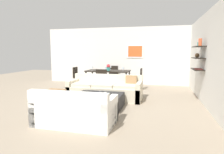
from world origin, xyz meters
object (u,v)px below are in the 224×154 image
Objects in this scene: candle_jar at (105,94)px; centerpiece_vase at (108,67)px; sofa_beige at (106,90)px; dining_chair_head at (113,74)px; coffee_table at (98,101)px; loveseat_white at (75,111)px; wine_glass_foot at (106,68)px; decorative_bowl at (99,93)px; wine_glass_left_near at (92,67)px; dining_chair_left_near at (78,76)px; dining_chair_foot at (102,79)px; wine_glass_head at (110,67)px; dining_chair_right_near at (138,78)px; wine_glass_right_near at (123,68)px; dining_table at (108,72)px.

centerpiece_vase is at bearing 103.74° from candle_jar.
dining_chair_head is at bearing 99.15° from sofa_beige.
coffee_table is 0.32m from candle_jar.
coffee_table is 15.33× the size of candle_jar.
loveseat_white is at bearing -84.96° from dining_chair_head.
decorative_bowl is at bearing -77.73° from wine_glass_foot.
wine_glass_left_near reaches higher than candle_jar.
candle_jar is 0.09× the size of dining_chair_left_near.
dining_chair_foot is 1.00× the size of dining_chair_head.
wine_glass_head is (-0.59, 3.50, 0.46)m from decorative_bowl.
wine_glass_foot is (-1.33, -0.19, 0.36)m from dining_chair_right_near.
wine_glass_right_near reaches higher than dining_chair_head.
dining_chair_head is (1.33, 1.07, 0.00)m from dining_chair_left_near.
sofa_beige is 1.12m from decorative_bowl.
centerpiece_vase is at bearing 5.36° from wine_glass_left_near.
wine_glass_right_near is (0.09, 2.99, 0.45)m from decorative_bowl.
loveseat_white is 4.68× the size of decorative_bowl.
dining_chair_head is 0.60m from wine_glass_head.
dining_chair_head is at bearing 98.19° from coffee_table.
dining_table reaches higher than coffee_table.
dining_table is at bearing 90.00° from wine_glass_foot.
wine_glass_head is at bearing 90.00° from wine_glass_foot.
dining_chair_head is 5.16× the size of wine_glass_right_near.
wine_glass_foot is (1.33, -0.19, 0.36)m from dining_chair_left_near.
dining_chair_head is at bearing 38.79° from dining_chair_left_near.
coffee_table is 3.59× the size of decorative_bowl.
wine_glass_head is (0.00, 0.40, 0.19)m from dining_table.
centerpiece_vase reaches higher than wine_glass_right_near.
wine_glass_head is (-0.68, 0.51, 0.01)m from wine_glass_right_near.
coffee_table is 7.83× the size of wine_glass_left_near.
candle_jar is 0.47× the size of wine_glass_head.
loveseat_white is 10.03× the size of wine_glass_foot.
dining_chair_left_near reaches higher than coffee_table.
coffee_table is at bearing -80.73° from wine_glass_head.
sofa_beige reaches higher than dining_table.
coffee_table is 7.23× the size of wine_glass_head.
wine_glass_right_near is at bearing -55.00° from dining_chair_head.
wine_glass_left_near is (-0.68, 0.75, 0.37)m from dining_chair_foot.
loveseat_white is 4.54m from dining_chair_left_near.
wine_glass_left_near reaches higher than dining_chair_head.
candle_jar is 0.09× the size of dining_chair_foot.
sofa_beige is 8.67× the size of centerpiece_vase.
wine_glass_foot reaches higher than decorative_bowl.
candle_jar is 0.09× the size of dining_chair_right_near.
dining_table is at bearing 118.46° from centerpiece_vase.
dining_chair_foot reaches higher than loveseat_white.
dining_chair_left_near is (-2.66, 0.00, 0.00)m from dining_chair_right_near.
sofa_beige is at bearing -73.96° from wine_glass_foot.
wine_glass_head is (-0.00, -0.47, 0.37)m from dining_chair_head.
wine_glass_right_near is 1.02× the size of wine_glass_foot.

